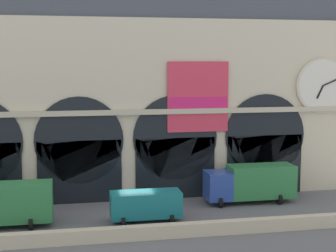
% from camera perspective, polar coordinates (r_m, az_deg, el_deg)
% --- Properties ---
extents(ground_plane, '(200.00, 200.00, 0.00)m').
position_cam_1_polar(ground_plane, '(39.02, -3.57, -10.24)').
color(ground_plane, slate).
extents(quay_parapet_wall, '(90.00, 0.70, 0.92)m').
position_cam_1_polar(quay_parapet_wall, '(34.42, -2.54, -11.84)').
color(quay_parapet_wall, beige).
rests_on(quay_parapet_wall, ground).
extents(station_building, '(42.02, 4.80, 19.88)m').
position_cam_1_polar(station_building, '(44.45, -4.82, 4.45)').
color(station_building, beige).
rests_on(station_building, ground).
extents(box_truck_midwest, '(7.50, 2.91, 3.12)m').
position_cam_1_polar(box_truck_midwest, '(38.30, -18.33, -8.29)').
color(box_truck_midwest, '#2D7A42').
rests_on(box_truck_midwest, ground).
extents(van_center, '(5.20, 2.48, 2.20)m').
position_cam_1_polar(van_center, '(37.92, -2.51, -8.79)').
color(van_center, '#19727A').
rests_on(van_center, ground).
extents(box_truck_mideast, '(7.50, 2.91, 3.12)m').
position_cam_1_polar(box_truck_mideast, '(43.23, 9.28, -6.26)').
color(box_truck_mideast, '#28479E').
rests_on(box_truck_mideast, ground).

